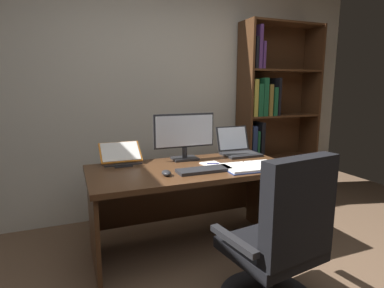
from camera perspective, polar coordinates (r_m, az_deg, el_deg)
name	(u,v)px	position (r m, az deg, el deg)	size (l,w,h in m)	color
wall_back	(154,85)	(3.33, -7.04, 10.66)	(4.83, 0.12, 2.73)	beige
desk	(188,187)	(2.62, -0.76, -7.90)	(1.61, 0.78, 0.72)	#4C2D19
bookshelf	(269,121)	(3.70, 13.91, 4.16)	(0.95, 0.33, 2.04)	#4C2D19
office_chair	(280,249)	(1.98, 15.84, -18.04)	(0.66, 0.60, 0.99)	#232326
monitor	(184,136)	(2.71, -1.40, 1.47)	(0.55, 0.16, 0.41)	#232326
laptop	(238,149)	(2.98, 8.44, -0.87)	(0.33, 0.34, 0.25)	#232326
keyboard	(204,170)	(2.37, 2.25, -4.78)	(0.42, 0.15, 0.02)	#232326
computer_mouse	(166,173)	(2.26, -4.72, -5.31)	(0.06, 0.10, 0.04)	#232326
reading_stand_with_book	(121,154)	(2.66, -12.93, -1.78)	(0.34, 0.26, 0.17)	#232326
open_binder	(252,167)	(2.51, 10.87, -4.12)	(0.47, 0.32, 0.02)	navy
notepad	(213,165)	(2.56, 3.92, -3.82)	(0.15, 0.21, 0.01)	white
pen	(215,163)	(2.56, 4.33, -3.58)	(0.01, 0.01, 0.14)	navy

